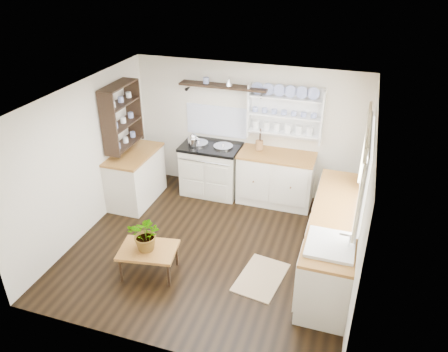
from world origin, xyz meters
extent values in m
cube|color=black|center=(0.00, 0.00, 0.00)|extent=(4.00, 3.80, 0.01)
cube|color=silver|center=(0.00, 1.90, 1.15)|extent=(4.00, 0.02, 2.30)
cube|color=silver|center=(2.00, 0.00, 1.15)|extent=(0.02, 3.80, 2.30)
cube|color=silver|center=(-2.00, 0.00, 1.15)|extent=(0.02, 3.80, 2.30)
cube|color=white|center=(0.00, 0.00, 2.30)|extent=(4.00, 3.80, 0.01)
cube|color=white|center=(1.96, 0.15, 1.50)|extent=(0.04, 1.40, 1.00)
cube|color=white|center=(1.94, 0.15, 1.50)|extent=(0.02, 1.50, 1.10)
cube|color=beige|center=(1.92, 0.15, 2.08)|extent=(0.04, 1.55, 0.18)
cube|color=beige|center=(-0.56, 1.57, 0.43)|extent=(0.98, 0.64, 0.86)
cube|color=black|center=(-0.56, 1.57, 0.89)|extent=(1.02, 0.68, 0.05)
cylinder|color=silver|center=(-0.79, 1.57, 0.93)|extent=(0.33, 0.33, 0.03)
cylinder|color=silver|center=(-0.34, 1.57, 0.93)|extent=(0.33, 0.33, 0.03)
cylinder|color=silver|center=(-0.56, 1.21, 0.77)|extent=(0.88, 0.02, 0.02)
cube|color=beige|center=(0.60, 1.60, 0.44)|extent=(1.25, 0.60, 0.88)
cube|color=brown|center=(0.60, 1.60, 0.88)|extent=(1.27, 0.63, 0.04)
cube|color=beige|center=(1.70, 0.10, 0.44)|extent=(0.60, 2.40, 0.88)
cube|color=brown|center=(1.70, 0.10, 0.88)|extent=(0.62, 2.43, 0.04)
cube|color=white|center=(1.70, -0.65, 0.80)|extent=(0.55, 0.60, 0.28)
cylinder|color=silver|center=(1.90, -0.65, 1.00)|extent=(0.02, 0.02, 0.22)
cube|color=beige|center=(-1.70, 0.90, 0.44)|extent=(0.60, 1.10, 0.88)
cube|color=brown|center=(-1.70, 0.90, 0.88)|extent=(0.62, 1.13, 0.04)
cube|color=white|center=(0.65, 1.88, 1.55)|extent=(1.20, 0.03, 0.90)
cube|color=white|center=(0.65, 1.79, 1.55)|extent=(1.20, 0.22, 0.02)
cylinder|color=navy|center=(0.65, 1.80, 1.82)|extent=(0.20, 0.02, 0.20)
cube|color=black|center=(-0.40, 1.77, 1.92)|extent=(1.50, 0.24, 0.04)
cone|color=black|center=(-1.05, 1.84, 1.81)|extent=(0.06, 0.20, 0.06)
cone|color=black|center=(0.25, 1.84, 1.81)|extent=(0.06, 0.20, 0.06)
cube|color=black|center=(-1.84, 0.90, 1.55)|extent=(0.28, 0.80, 1.05)
cylinder|color=olive|center=(0.27, 1.68, 0.99)|extent=(0.13, 0.13, 0.15)
cube|color=brown|center=(-0.62, -0.79, 0.39)|extent=(0.83, 0.65, 0.04)
cylinder|color=black|center=(-0.90, -1.06, 0.18)|extent=(0.04, 0.04, 0.37)
cylinder|color=black|center=(-0.97, -0.63, 0.18)|extent=(0.04, 0.04, 0.37)
cylinder|color=black|center=(-0.26, -0.95, 0.18)|extent=(0.04, 0.04, 0.37)
cylinder|color=black|center=(-0.33, -0.52, 0.18)|extent=(0.04, 0.04, 0.37)
imported|color=#3F7233|center=(-0.62, -0.79, 0.65)|extent=(0.45, 0.39, 0.49)
cube|color=#956F56|center=(0.86, -0.42, 0.01)|extent=(0.67, 0.92, 0.02)
camera|label=1|loc=(1.79, -4.90, 4.01)|focal=35.00mm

